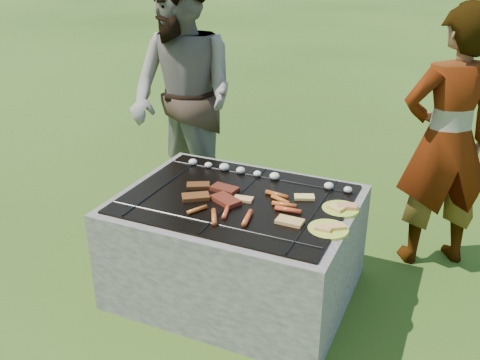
% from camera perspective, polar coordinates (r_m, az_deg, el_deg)
% --- Properties ---
extents(lawn, '(60.00, 60.00, 0.00)m').
position_cam_1_polar(lawn, '(3.28, -0.37, -11.54)').
color(lawn, '#254310').
rests_on(lawn, ground).
extents(fire_pit, '(1.30, 1.00, 0.62)m').
position_cam_1_polar(fire_pit, '(3.13, -0.38, -7.35)').
color(fire_pit, '#9E978C').
rests_on(fire_pit, ground).
extents(mushrooms, '(1.05, 0.06, 0.04)m').
position_cam_1_polar(mushrooms, '(3.24, 1.70, 0.77)').
color(mushrooms, silver).
rests_on(mushrooms, fire_pit).
extents(pork_slabs, '(0.40, 0.29, 0.02)m').
position_cam_1_polar(pork_slabs, '(2.99, -2.84, -1.48)').
color(pork_slabs, brown).
rests_on(pork_slabs, fire_pit).
extents(sausages, '(0.55, 0.47, 0.03)m').
position_cam_1_polar(sausages, '(2.82, 1.39, -3.08)').
color(sausages, '#BA461E').
rests_on(sausages, fire_pit).
extents(bread_on_grate, '(0.45, 0.39, 0.02)m').
position_cam_1_polar(bread_on_grate, '(2.84, 4.56, -3.12)').
color(bread_on_grate, '#F9BC7F').
rests_on(bread_on_grate, fire_pit).
extents(plate_far, '(0.26, 0.26, 0.03)m').
position_cam_1_polar(plate_far, '(2.91, 10.72, -3.00)').
color(plate_far, yellow).
rests_on(plate_far, fire_pit).
extents(plate_near, '(0.21, 0.21, 0.03)m').
position_cam_1_polar(plate_near, '(2.70, 9.42, -5.18)').
color(plate_near, yellow).
rests_on(plate_near, fire_pit).
extents(cook, '(0.71, 0.64, 1.63)m').
position_cam_1_polar(cook, '(3.44, 21.20, 3.83)').
color(cook, '#A7998B').
rests_on(cook, ground).
extents(bystander, '(1.06, 0.94, 1.79)m').
position_cam_1_polar(bystander, '(3.81, -6.14, 8.50)').
color(bystander, '#A9978D').
rests_on(bystander, ground).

